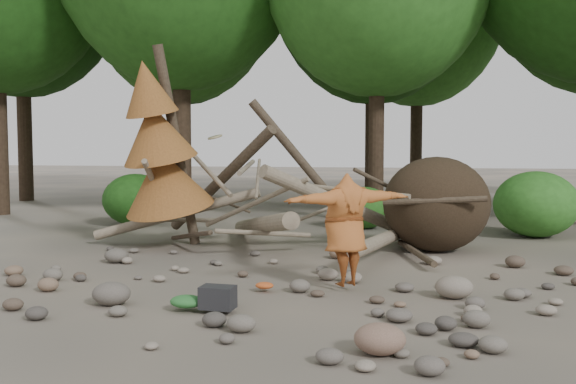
# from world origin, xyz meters

# --- Properties ---
(ground) EXTENTS (120.00, 120.00, 0.00)m
(ground) POSITION_xyz_m (0.00, 0.00, 0.00)
(ground) COLOR #514C44
(ground) RESTS_ON ground
(deadfall_pile) EXTENTS (8.55, 5.24, 3.30)m
(deadfall_pile) POSITION_xyz_m (2.02, 4.24, 0.95)
(deadfall_pile) COLOR #332619
(deadfall_pile) RESTS_ON ground
(dead_conifer) EXTENTS (2.06, 2.16, 4.35)m
(dead_conifer) POSITION_xyz_m (-3.12, 3.37, 2.11)
(dead_conifer) COLOR #4C3F30
(dead_conifer) RESTS_ON ground
(bush_left) EXTENTS (1.80, 1.80, 1.44)m
(bush_left) POSITION_xyz_m (-5.50, 7.20, 0.72)
(bush_left) COLOR #1F5316
(bush_left) RESTS_ON ground
(bush_mid) EXTENTS (1.40, 1.40, 1.12)m
(bush_mid) POSITION_xyz_m (0.80, 7.80, 0.56)
(bush_mid) COLOR #2A691E
(bush_mid) RESTS_ON ground
(bush_right) EXTENTS (2.00, 2.00, 1.60)m
(bush_right) POSITION_xyz_m (5.00, 7.00, 0.80)
(bush_right) COLOR #357D26
(bush_right) RESTS_ON ground
(frisbee_thrower) EXTENTS (3.38, 1.68, 2.32)m
(frisbee_thrower) POSITION_xyz_m (1.18, 0.29, 0.93)
(frisbee_thrower) COLOR #AF5C27
(frisbee_thrower) RESTS_ON ground
(backpack) EXTENTS (0.46, 0.32, 0.30)m
(backpack) POSITION_xyz_m (-0.29, -1.40, 0.15)
(backpack) COLOR black
(backpack) RESTS_ON ground
(cloth_green) EXTENTS (0.44, 0.37, 0.17)m
(cloth_green) POSITION_xyz_m (-0.73, -1.40, 0.08)
(cloth_green) COLOR #29682D
(cloth_green) RESTS_ON ground
(cloth_orange) EXTENTS (0.28, 0.23, 0.10)m
(cloth_orange) POSITION_xyz_m (0.01, -0.09, 0.05)
(cloth_orange) COLOR #BA4E1F
(cloth_orange) RESTS_ON ground
(boulder_front_left) EXTENTS (0.53, 0.48, 0.32)m
(boulder_front_left) POSITION_xyz_m (-1.86, -1.29, 0.16)
(boulder_front_left) COLOR #625A51
(boulder_front_left) RESTS_ON ground
(boulder_front_right) EXTENTS (0.55, 0.49, 0.33)m
(boulder_front_right) POSITION_xyz_m (1.90, -2.65, 0.16)
(boulder_front_right) COLOR #856453
(boulder_front_right) RESTS_ON ground
(boulder_mid_right) EXTENTS (0.54, 0.49, 0.33)m
(boulder_mid_right) POSITION_xyz_m (2.78, 0.09, 0.16)
(boulder_mid_right) COLOR gray
(boulder_mid_right) RESTS_ON ground
(boulder_mid_left) EXTENTS (0.45, 0.41, 0.27)m
(boulder_mid_left) POSITION_xyz_m (-3.31, 1.72, 0.14)
(boulder_mid_left) COLOR #5F5850
(boulder_mid_left) RESTS_ON ground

